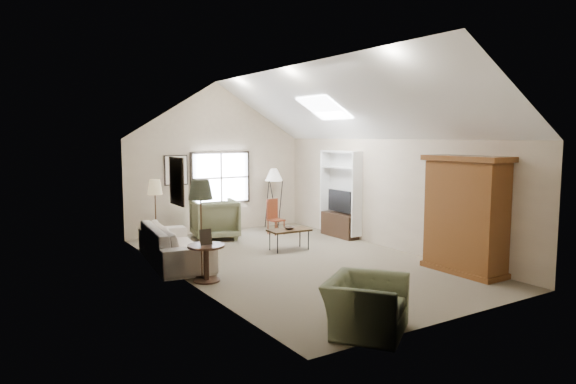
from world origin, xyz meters
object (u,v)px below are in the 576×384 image
sofa (175,244)px  armchair_far (215,219)px  side_chair (276,217)px  armoire (466,215)px  armchair_near (366,306)px  coffee_table (289,240)px  side_table (206,263)px

sofa → armchair_far: 2.47m
sofa → side_chair: side_chair is taller
armoire → armchair_near: 3.86m
armoire → armchair_far: (-2.69, 5.44, -0.60)m
armchair_near → side_chair: side_chair is taller
armchair_near → coffee_table: 4.99m
armoire → sofa: 5.74m
armoire → armchair_near: bearing=-159.9°
armoire → armchair_far: size_ratio=2.00×
armchair_near → side_table: bearing=67.8°
side_table → side_chair: size_ratio=0.71×
armchair_far → side_chair: bearing=-179.7°
sofa → side_table: 1.60m
armoire → sofa: bearing=140.3°
side_table → sofa: bearing=90.0°
armoire → sofa: (-4.38, 3.63, -0.72)m
armchair_near → coffee_table: (1.76, 4.67, -0.12)m
armchair_near → side_table: 3.43m
coffee_table → side_chair: size_ratio=1.00×
armchair_near → coffee_table: armchair_near is taller
armchair_near → side_chair: 6.89m
side_table → side_chair: bearing=43.2°
side_chair → armchair_far: bearing=160.5°
armchair_far → side_chair: 1.64m
armchair_far → armchair_near: bearing=93.7°
side_table → side_chair: 4.53m
side_chair → armchair_near: bearing=-119.9°
armoire → armchair_far: armoire is taller
side_table → armchair_far: bearing=63.6°
side_table → side_chair: side_chair is taller
armchair_near → side_chair: size_ratio=1.19×
coffee_table → side_chair: side_chair is taller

